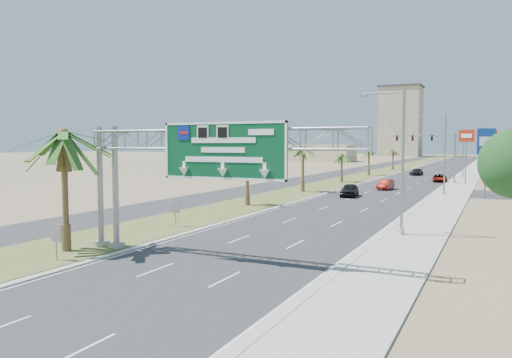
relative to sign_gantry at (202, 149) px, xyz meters
The scene contains 27 objects.
ground 11.68m from the sign_gantry, 83.89° to the right, with size 600.00×600.00×0.00m, color #8C7A59.
road 100.26m from the sign_gantry, 89.39° to the left, with size 12.00×300.00×0.02m, color #28282B.
sidewalk_right 100.71m from the sign_gantry, 84.54° to the left, with size 4.00×300.00×0.10m, color #9E9B93.
median_grass 100.65m from the sign_gantry, 95.10° to the left, with size 7.00×300.00×0.12m, color #4D5C28.
opposing_road 101.51m from the sign_gantry, 99.05° to the left, with size 8.00×300.00×0.02m, color #28282B.
sign_gantry is the anchor object (origin of this frame).
palm_near 8.41m from the sign_gantry, 166.68° to the right, with size 5.70×5.70×8.35m.
palm_row_b 23.66m from the sign_gantry, 110.92° to the left, with size 3.99×3.99×5.95m.
palm_row_c 39.00m from the sign_gantry, 102.50° to the left, with size 3.99×3.99×6.75m.
palm_row_d 56.73m from the sign_gantry, 98.56° to the left, with size 3.99×3.99×5.45m.
palm_row_e 75.55m from the sign_gantry, 96.41° to the left, with size 3.99×3.99×6.15m.
palm_row_f 100.44m from the sign_gantry, 94.82° to the left, with size 3.99×3.99×5.75m.
streetlight_near 14.75m from the sign_gantry, 55.30° to the left, with size 3.27×0.44×10.00m.
streetlight_mid 42.92m from the sign_gantry, 78.76° to the left, with size 3.27×0.44×10.00m.
streetlight_far 78.53m from the sign_gantry, 83.89° to the left, with size 3.27×0.44×10.00m.
signal_mast 62.37m from the sign_gantry, 84.26° to the left, with size 10.28×0.71×8.00m.
median_signback_a 9.06m from the sign_gantry, 149.77° to the right, with size 0.75×0.08×2.08m.
median_signback_b 11.90m from the sign_gantry, 132.65° to the left, with size 0.75×0.08×2.08m.
tower_distant 242.33m from the sign_gantry, 97.34° to the left, with size 20.00×16.00×35.00m, color gray.
building_distant_left 156.40m from the sign_gantry, 106.32° to the left, with size 24.00×14.00×6.00m, color tan.
car_left_lane 35.95m from the sign_gantry, 92.41° to the left, with size 1.87×4.64×1.58m, color black.
car_mid_lane 47.09m from the sign_gantry, 89.33° to the left, with size 1.50×4.29×1.41m, color maroon.
car_right_lane 65.12m from the sign_gantry, 84.83° to the left, with size 2.18×4.72×1.31m, color gray.
car_far 81.20m from the sign_gantry, 90.13° to the left, with size 1.83×4.51×1.31m, color black.
pole_sign_red_near 46.39m from the sign_gantry, 73.61° to the left, with size 2.33×1.20×8.20m.
pole_sign_blue 42.99m from the sign_gantry, 72.23° to the left, with size 2.00×0.87×8.34m.
pole_sign_red_far 60.02m from the sign_gantry, 80.35° to the left, with size 2.22×0.61×8.65m.
Camera 1 is at (13.34, -13.05, 6.37)m, focal length 35.00 mm.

